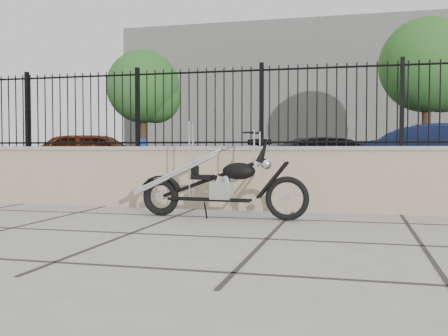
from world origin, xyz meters
TOP-DOWN VIEW (x-y plane):
  - ground_plane at (0.00, 0.00)m, footprint 90.00×90.00m
  - parking_lot at (0.00, 12.50)m, footprint 30.00×30.00m
  - retaining_wall at (0.00, 2.50)m, footprint 14.00×0.36m
  - iron_fence at (0.00, 2.50)m, footprint 14.00×0.08m
  - background_building at (0.00, 26.50)m, footprint 22.00×6.00m
  - chopper_motorcycle at (0.61, 1.44)m, footprint 2.21×0.50m
  - car_red at (-3.89, 6.71)m, footprint 4.28×2.67m
  - car_black at (1.96, 7.36)m, footprint 4.41×3.08m
  - bollard_a at (-1.70, 4.35)m, footprint 0.16×0.16m
  - bollard_b at (2.55, 4.36)m, footprint 0.11×0.11m
  - tree_left at (-6.62, 16.02)m, footprint 3.16×3.16m
  - tree_right at (4.97, 15.99)m, footprint 3.59×3.59m

SIDE VIEW (x-z plane):
  - ground_plane at x=0.00m, z-range 0.00..0.00m
  - parking_lot at x=0.00m, z-range 0.00..0.00m
  - bollard_b at x=2.55m, z-range 0.00..0.89m
  - retaining_wall at x=0.00m, z-range 0.00..0.96m
  - bollard_a at x=-1.70m, z-range 0.00..1.11m
  - car_black at x=1.96m, z-range 0.00..1.19m
  - chopper_motorcycle at x=0.61m, z-range 0.00..1.32m
  - car_red at x=-3.89m, z-range 0.00..1.36m
  - iron_fence at x=0.00m, z-range 0.96..2.16m
  - tree_left at x=-6.62m, z-range 1.07..6.40m
  - background_building at x=0.00m, z-range 0.00..8.00m
  - tree_right at x=4.97m, z-range 1.21..7.27m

